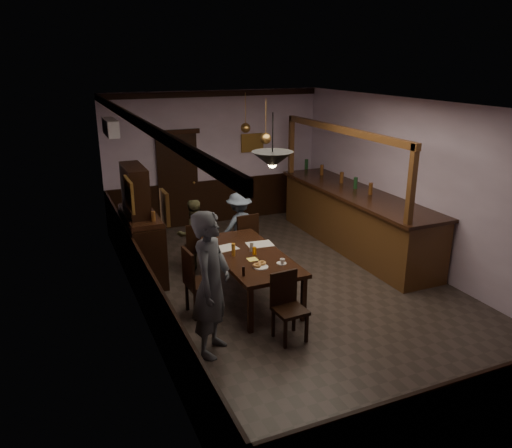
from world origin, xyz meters
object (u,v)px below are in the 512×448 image
bar_counter (355,218)px  pendant_iron (272,160)px  dining_table (249,257)px  chair_far_right (245,237)px  person_standing (211,284)px  person_seated_right (239,226)px  person_seated_left (193,234)px  chair_far_left (197,246)px  chair_near (287,303)px  pendant_brass_far (246,128)px  sideboard (141,234)px  chair_side (196,279)px  pendant_brass_mid (266,139)px  coffee_cup (282,261)px  soda_can (254,251)px

bar_counter → pendant_iron: size_ratio=6.00×
dining_table → chair_far_right: 1.36m
person_standing → person_seated_right: (1.48, 2.81, -0.31)m
pendant_iron → person_standing: bearing=-156.4°
person_seated_left → bar_counter: bearing=165.1°
person_seated_left → chair_far_left: bearing=78.3°
chair_near → person_seated_right: 2.91m
person_standing → person_seated_left: (0.58, 2.80, -0.33)m
chair_far_right → chair_near: chair_far_right is taller
pendant_iron → pendant_brass_far: bearing=73.2°
person_standing → dining_table: bearing=-1.7°
chair_far_right → sideboard: (-1.85, 0.21, 0.25)m
dining_table → sideboard: 2.04m
dining_table → chair_side: (-0.93, -0.21, -0.12)m
person_seated_left → chair_far_right: bearing=153.8°
chair_far_right → pendant_brass_far: (0.66, 1.57, 1.76)m
person_seated_left → person_seated_right: (0.90, 0.01, 0.02)m
chair_side → pendant_brass_mid: size_ratio=1.28×
chair_far_right → person_seated_right: person_seated_right is taller
dining_table → person_seated_right: 1.61m
chair_far_left → person_standing: (-0.57, -2.53, 0.46)m
person_seated_right → pendant_brass_far: 2.19m
coffee_cup → pendant_iron: bearing=-143.9°
person_seated_right → sideboard: size_ratio=0.66×
chair_far_right → person_standing: bearing=55.4°
coffee_cup → sideboard: sideboard is taller
chair_far_left → dining_table: bearing=120.0°
pendant_brass_far → bar_counter: bearing=-43.6°
pendant_iron → pendant_brass_mid: same height
person_seated_right → chair_side: bearing=38.4°
coffee_cup → person_seated_left: bearing=108.8°
dining_table → person_standing: 1.66m
soda_can → dining_table: bearing=128.3°
pendant_brass_far → pendant_iron: bearing=-106.8°
person_standing → coffee_cup: size_ratio=24.07×
chair_far_left → chair_side: size_ratio=0.89×
chair_side → coffee_cup: 1.30m
chair_side → soda_can: 1.03m
chair_near → bar_counter: 3.78m
bar_counter → person_standing: bearing=-147.1°
person_standing → chair_far_right: bearing=7.5°
chair_far_left → soda_can: chair_far_left is taller
person_seated_left → soda_can: person_seated_left is taller
dining_table → coffee_cup: 0.67m
person_seated_left → coffee_cup: person_seated_left is taller
bar_counter → pendant_brass_mid: 2.54m
chair_far_left → pendant_iron: (0.48, -2.07, 1.87)m
chair_side → person_seated_left: person_seated_left is taller
dining_table → pendant_iron: size_ratio=3.03×
person_seated_right → person_seated_left: bearing=-13.3°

